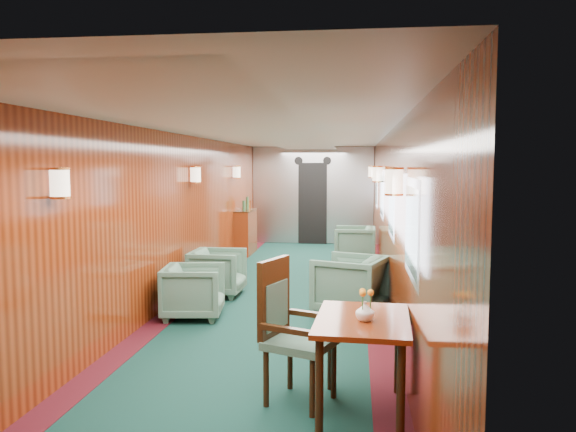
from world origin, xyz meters
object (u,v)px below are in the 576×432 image
at_px(armchair_left_far, 218,272).
at_px(credenza, 246,231).
at_px(armchair_right_near, 350,285).
at_px(armchair_right_far, 355,245).
at_px(side_chair, 288,325).
at_px(armchair_left_near, 194,291).
at_px(dining_table, 363,333).

bearing_deg(armchair_left_far, credenza, 6.33).
relative_size(armchair_right_near, armchair_right_far, 1.05).
xyz_separation_m(side_chair, armchair_left_far, (-1.50, 3.59, -0.29)).
xyz_separation_m(armchair_left_far, armchair_right_far, (2.03, 3.07, 0.02)).
distance_m(armchair_left_near, armchair_right_near, 2.03).
xyz_separation_m(side_chair, armchair_right_far, (0.53, 6.66, -0.27)).
height_order(side_chair, armchair_left_near, side_chair).
xyz_separation_m(credenza, armchair_left_far, (0.36, -3.95, -0.15)).
relative_size(armchair_left_near, armchair_right_near, 0.88).
distance_m(credenza, armchair_left_near, 5.20).
relative_size(side_chair, armchair_right_near, 1.39).
xyz_separation_m(armchair_right_near, armchair_right_far, (0.05, 3.87, -0.02)).
distance_m(dining_table, credenza, 8.11).
distance_m(dining_table, side_chair, 0.63).
xyz_separation_m(armchair_left_near, armchair_right_far, (2.03, 4.31, 0.03)).
distance_m(armchair_left_near, armchair_right_far, 4.76).
relative_size(dining_table, credenza, 0.85).
bearing_deg(credenza, dining_table, -72.37).
xyz_separation_m(armchair_left_far, armchair_right_near, (1.97, -0.80, 0.04)).
bearing_deg(armchair_right_near, armchair_left_near, -58.21).
xyz_separation_m(dining_table, armchair_right_near, (-0.13, 2.98, -0.26)).
height_order(armchair_right_near, armchair_right_far, armchair_right_near).
xyz_separation_m(dining_table, armchair_left_near, (-2.11, 2.54, -0.30)).
xyz_separation_m(side_chair, armchair_left_near, (-1.50, 2.35, -0.30)).
distance_m(credenza, armchair_right_far, 2.54).
height_order(side_chair, armchair_right_far, side_chair).
xyz_separation_m(credenza, armchair_left_near, (0.35, -5.19, -0.15)).
height_order(armchair_left_near, armchair_right_near, armchair_right_near).
relative_size(armchair_left_far, armchair_right_far, 0.95).
bearing_deg(credenza, armchair_left_far, -84.85).
height_order(armchair_left_far, armchair_right_far, armchair_right_far).
xyz_separation_m(armchair_left_near, armchair_left_far, (0.01, 1.24, 0.01)).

